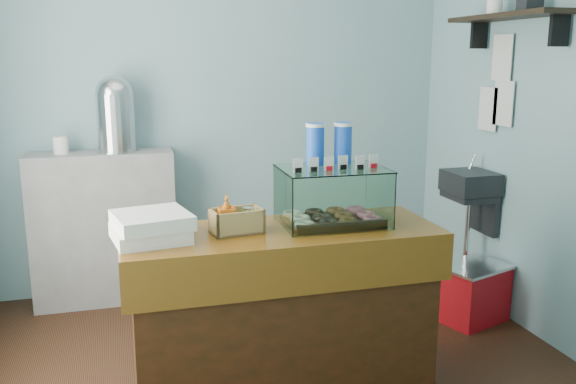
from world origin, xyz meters
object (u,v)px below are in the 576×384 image
object	(u,v)px
display_case	(331,190)
red_cooler	(472,292)
coffee_urn	(115,112)
counter	(282,312)

from	to	relation	value
display_case	red_cooler	xyz separation A→B (m)	(1.19, 0.46, -0.87)
display_case	coffee_urn	distance (m)	1.86
counter	display_case	bearing A→B (deg)	14.42
counter	coffee_urn	xyz separation A→B (m)	(-0.77, 1.57, 0.92)
display_case	coffee_urn	size ratio (longest dim) A/B	1.03
counter	display_case	xyz separation A→B (m)	(0.29, 0.07, 0.61)
counter	coffee_urn	size ratio (longest dim) A/B	3.00
coffee_urn	red_cooler	distance (m)	2.75
display_case	red_cooler	bearing A→B (deg)	22.43
counter	coffee_urn	distance (m)	1.98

